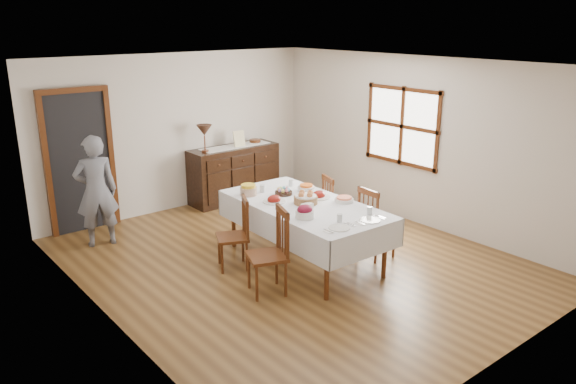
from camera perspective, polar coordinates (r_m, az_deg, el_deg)
ground at (r=7.60m, az=0.48°, el=-7.03°), size 6.00×6.00×0.00m
room_shell at (r=7.32m, az=-2.48°, el=5.54°), size 5.02×6.02×2.65m
dining_table at (r=7.35m, az=1.68°, el=-1.87°), size 1.28×2.40×0.81m
chair_left_near at (r=6.59m, az=-1.72°, el=-6.01°), size 0.55×0.55×1.04m
chair_left_far at (r=7.28m, az=-5.31°, el=-4.16°), size 0.52×0.52×0.95m
chair_right_near at (r=7.63m, az=8.78°, el=-3.08°), size 0.44×0.44×0.99m
chair_right_far at (r=8.31m, az=4.81°, el=-1.42°), size 0.49×0.49×0.93m
sideboard at (r=10.01m, az=-5.50°, el=1.89°), size 1.62×0.59×0.97m
person at (r=8.31m, az=-18.94°, el=0.45°), size 0.60×0.46×1.71m
bread_basket at (r=7.30m, az=1.81°, el=-0.68°), size 0.31×0.31×0.17m
egg_basket at (r=7.68m, az=-0.46°, el=0.01°), size 0.24×0.24×0.10m
ham_platter_a at (r=7.37m, az=-1.42°, el=-0.81°), size 0.30×0.30×0.11m
ham_platter_b at (r=7.57m, az=3.16°, el=-0.34°), size 0.31×0.31×0.11m
beet_bowl at (r=6.79m, az=1.72°, el=-2.04°), size 0.23×0.23×0.16m
carrot_bowl at (r=7.83m, az=1.87°, el=0.40°), size 0.24×0.24×0.10m
pineapple_bowl at (r=7.67m, az=-4.04°, el=0.20°), size 0.23×0.23×0.15m
casserole_dish at (r=7.42m, az=5.72°, el=-0.76°), size 0.25×0.25×0.07m
butter_dish at (r=7.11m, az=1.97°, el=-1.45°), size 0.14×0.09×0.07m
setting_left at (r=6.55m, az=5.20°, el=-3.32°), size 0.42×0.31×0.10m
setting_right at (r=6.84m, az=8.28°, el=-2.52°), size 0.42×0.31×0.10m
glass_far_a at (r=7.78m, az=-2.62°, el=0.35°), size 0.07×0.07×0.10m
glass_far_b at (r=8.07m, az=0.30°, el=0.94°), size 0.07×0.07×0.09m
runner at (r=9.92m, az=-5.38°, el=4.66°), size 1.30×0.35×0.01m
table_lamp at (r=9.49m, az=-8.50°, el=6.14°), size 0.26×0.26×0.46m
picture_frame at (r=9.87m, az=-4.99°, el=5.42°), size 0.22×0.08×0.28m
deco_bowl at (r=10.19m, az=-3.37°, el=5.20°), size 0.20×0.20×0.06m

